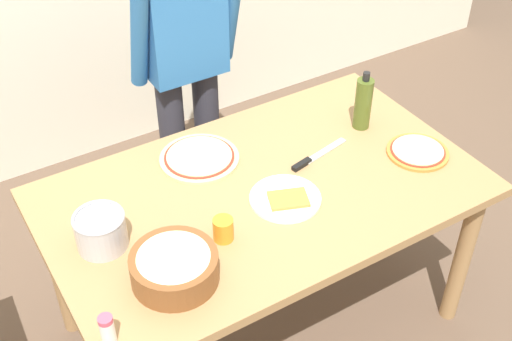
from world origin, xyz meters
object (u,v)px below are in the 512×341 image
Objects in this scene: cup_orange at (223,229)px; salt_shaker at (107,330)px; chef_knife at (313,158)px; plate_with_slice at (286,199)px; pizza_raw_on_board at (199,158)px; dining_table at (263,207)px; popcorn_bowl at (174,265)px; person_cook at (185,54)px; olive_oil_bottle at (363,103)px; steel_pot at (101,231)px; pizza_cooked_on_tray at (418,152)px.

salt_shaker is at bearing -158.03° from cup_orange.
cup_orange is 0.55m from chef_knife.
chef_knife is (0.22, 0.15, -0.00)m from plate_with_slice.
pizza_raw_on_board is 1.08× the size of chef_knife.
popcorn_bowl is (-0.47, -0.23, 0.15)m from dining_table.
chef_knife is (0.19, -0.71, -0.17)m from person_cook.
plate_with_slice is (0.16, -0.37, -0.00)m from pizza_raw_on_board.
steel_pot is (-1.17, -0.10, -0.05)m from olive_oil_bottle.
pizza_cooked_on_tray is (0.56, -0.89, -0.17)m from person_cook.
pizza_cooked_on_tray is 0.95× the size of olive_oil_bottle.
salt_shaker reaches higher than dining_table.
person_cook reaches higher than steel_pot.
plate_with_slice is (-0.03, -0.86, -0.17)m from person_cook.
steel_pot is at bearing -175.30° from olive_oil_bottle.
popcorn_bowl reaches higher than salt_shaker.
steel_pot is (-0.49, -0.24, 0.06)m from pizza_raw_on_board.
pizza_raw_on_board is at bearing 55.35° from popcorn_bowl.
dining_table is 0.32m from cup_orange.
person_cook is 5.61× the size of chef_knife.
pizza_raw_on_board is at bearing 112.55° from plate_with_slice.
salt_shaker is 1.07m from chef_knife.
pizza_cooked_on_tray is 2.30× the size of salt_shaker.
person_cook is 9.34× the size of steel_pot.
pizza_raw_on_board is at bearing 113.60° from dining_table.
pizza_raw_on_board reaches higher than dining_table.
cup_orange reaches higher than plate_with_slice.
olive_oil_bottle is (1.03, 0.36, 0.05)m from popcorn_bowl.
steel_pot reaches higher than pizza_cooked_on_tray.
cup_orange is (-0.13, -0.43, 0.03)m from pizza_raw_on_board.
dining_table is 18.82× the size of cup_orange.
plate_with_slice reaches higher than chef_knife.
steel_pot reaches higher than dining_table.
person_cook reaches higher than chef_knife.
pizza_cooked_on_tray is 0.94× the size of plate_with_slice.
cup_orange is at bearing -179.02° from pizza_cooked_on_tray.
dining_table is at bearing 31.08° from cup_orange.
chef_knife is at bearing -31.17° from pizza_raw_on_board.
chef_knife is at bearing -75.18° from person_cook.
pizza_cooked_on_tray reaches higher than dining_table.
olive_oil_bottle is at bearing 105.86° from pizza_cooked_on_tray.
olive_oil_bottle is at bearing 12.90° from dining_table.
person_cook is 0.87m from plate_with_slice.
pizza_raw_on_board is 0.88m from salt_shaker.
chef_knife is at bearing 21.32° from cup_orange.
popcorn_bowl is 1.09m from olive_oil_bottle.
person_cook is 19.06× the size of cup_orange.
dining_table is 6.15× the size of plate_with_slice.
chef_knife is at bearing 21.64° from salt_shaker.
dining_table is at bearing 109.54° from plate_with_slice.
steel_pot is 0.40m from cup_orange.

